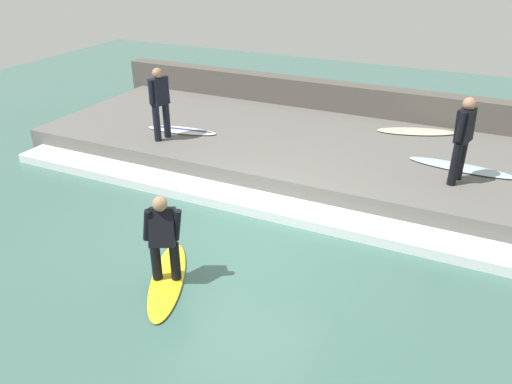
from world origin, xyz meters
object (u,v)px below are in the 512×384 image
surfer_waiting_far (160,100)px  surfboard_spare (416,131)px  surfer_waiting_near (463,136)px  surfer_riding (163,235)px  surfboard_riding (167,279)px  surfboard_waiting_near (461,167)px  surfboard_waiting_far (182,130)px

surfer_waiting_far → surfboard_spare: bearing=-60.9°
surfer_waiting_near → surfer_waiting_far: surfer_waiting_near is taller
surfer_waiting_near → surfer_waiting_far: bearing=94.2°
surfboard_spare → surfer_riding: bearing=159.8°
surfboard_riding → surfboard_waiting_near: (5.01, -3.64, 0.50)m
surfer_waiting_far → surfboard_waiting_far: 1.06m
surfboard_waiting_near → surfboard_waiting_far: (-0.56, 6.20, 0.00)m
surfboard_riding → surfboard_waiting_near: 6.21m
surfer_waiting_near → surfboard_spare: surfer_waiting_near is taller
surfer_waiting_far → surfboard_waiting_near: bearing=-79.8°
surfer_waiting_far → surfboard_spare: 5.99m
surfboard_riding → surfboard_waiting_far: bearing=30.0°
surfer_riding → surfboard_spare: surfer_riding is taller
surfer_waiting_far → surfboard_spare: (2.88, -5.18, -0.88)m
surfer_waiting_near → surfboard_waiting_far: (0.12, 6.13, -0.89)m
surfboard_spare → surfboard_waiting_near: bearing=-146.3°
surfer_riding → surfer_waiting_near: 5.64m
surfer_waiting_far → surfboard_riding: bearing=-145.1°
surfer_waiting_far → surfer_riding: bearing=-145.1°
surfboard_riding → surfboard_spare: bearing=-20.2°
surfboard_riding → surfer_waiting_far: 4.91m
surfboard_waiting_near → surfer_waiting_far: bearing=100.2°
surfer_waiting_far → surfboard_waiting_far: bearing=-12.8°
surfboard_riding → surfboard_waiting_near: size_ratio=0.95×
surfer_waiting_far → surfboard_spare: surfer_waiting_far is taller
surfer_waiting_near → surfboard_waiting_near: size_ratio=0.79×
surfboard_waiting_near → surfboard_spare: size_ratio=1.10×
surfer_waiting_far → surfboard_waiting_far: size_ratio=0.92×
surfer_waiting_near → surfer_waiting_far: 6.28m
surfer_riding → surfer_waiting_far: (3.87, 2.70, 0.58)m
surfer_riding → surfboard_waiting_far: (4.45, 2.57, -0.30)m
surfboard_waiting_near → surfer_waiting_far: surfer_waiting_far is taller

